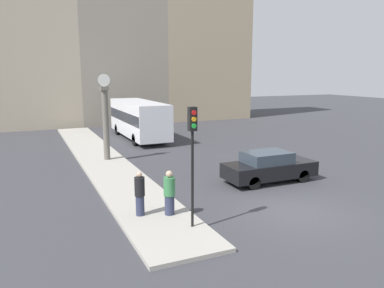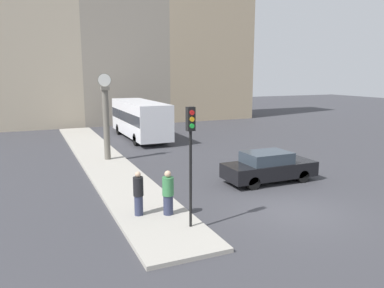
{
  "view_description": "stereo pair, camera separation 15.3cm",
  "coord_description": "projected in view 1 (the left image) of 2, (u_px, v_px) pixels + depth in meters",
  "views": [
    {
      "loc": [
        -9.07,
        -10.7,
        5.15
      ],
      "look_at": [
        -1.25,
        6.62,
        1.54
      ],
      "focal_mm": 35.0,
      "sensor_mm": 36.0,
      "label": 1
    },
    {
      "loc": [
        -8.93,
        -10.76,
        5.15
      ],
      "look_at": [
        -1.25,
        6.62,
        1.54
      ],
      "focal_mm": 35.0,
      "sensor_mm": 36.0,
      "label": 2
    }
  ],
  "objects": [
    {
      "name": "sedan_car",
      "position": [
        269.0,
        167.0,
        17.91
      ],
      "size": [
        4.5,
        1.75,
        1.48
      ],
      "color": "black",
      "rests_on": "ground_plane"
    },
    {
      "name": "pedestrian_black_jacket",
      "position": [
        140.0,
        194.0,
        13.27
      ],
      "size": [
        0.36,
        0.36,
        1.61
      ],
      "color": "#2D334C",
      "rests_on": "sidewalk_corner"
    },
    {
      "name": "bus_distant",
      "position": [
        139.0,
        118.0,
        29.54
      ],
      "size": [
        2.48,
        8.84,
        2.96
      ],
      "color": "silver",
      "rests_on": "ground_plane"
    },
    {
      "name": "street_clock",
      "position": [
        106.0,
        119.0,
        21.65
      ],
      "size": [
        0.77,
        0.47,
        5.01
      ],
      "color": "#666056",
      "rests_on": "sidewalk_corner"
    },
    {
      "name": "sidewalk_corner",
      "position": [
        101.0,
        159.0,
        22.42
      ],
      "size": [
        2.64,
        26.94,
        0.14
      ],
      "primitive_type": "cube",
      "color": "#A39E93",
      "rests_on": "ground_plane"
    },
    {
      "name": "traffic_light_near",
      "position": [
        192.0,
        143.0,
        11.9
      ],
      "size": [
        0.26,
        0.24,
        3.97
      ],
      "color": "black",
      "rests_on": "sidewalk_corner"
    },
    {
      "name": "building_row",
      "position": [
        121.0,
        36.0,
        38.24
      ],
      "size": [
        29.77,
        5.0,
        19.94
      ],
      "color": "#B7A88E",
      "rests_on": "ground_plane"
    },
    {
      "name": "ground_plane",
      "position": [
        293.0,
        211.0,
        14.2
      ],
      "size": [
        120.0,
        120.0,
        0.0
      ],
      "primitive_type": "plane",
      "color": "#38383D"
    },
    {
      "name": "pedestrian_green_hoodie",
      "position": [
        169.0,
        193.0,
        13.35
      ],
      "size": [
        0.41,
        0.41,
        1.62
      ],
      "color": "#2D334C",
      "rests_on": "sidewalk_corner"
    }
  ]
}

